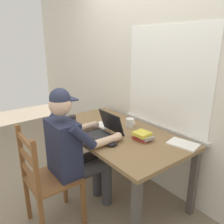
{
  "coord_description": "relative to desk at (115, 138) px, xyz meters",
  "views": [
    {
      "loc": [
        1.68,
        -1.32,
        1.61
      ],
      "look_at": [
        0.01,
        -0.05,
        0.95
      ],
      "focal_mm": 35.55,
      "sensor_mm": 36.0,
      "label": 1
    }
  ],
  "objects": [
    {
      "name": "book_stack_main",
      "position": [
        0.32,
        0.07,
        0.13
      ],
      "size": [
        0.21,
        0.16,
        0.08
      ],
      "color": "#BC332D",
      "rests_on": "desk"
    },
    {
      "name": "desk",
      "position": [
        0.0,
        0.0,
        0.0
      ],
      "size": [
        1.54,
        0.83,
        0.73
      ],
      "color": "olive",
      "rests_on": "ground"
    },
    {
      "name": "paper_pile_back_corner",
      "position": [
        -0.21,
        -0.01,
        0.09
      ],
      "size": [
        0.24,
        0.15,
        0.01
      ],
      "primitive_type": "cube",
      "rotation": [
        0.0,
        0.0,
        -0.06
      ],
      "color": "white",
      "rests_on": "desk"
    },
    {
      "name": "seated_person",
      "position": [
        0.02,
        -0.49,
        0.05
      ],
      "size": [
        0.5,
        0.6,
        1.26
      ],
      "color": "#232842",
      "rests_on": "ground"
    },
    {
      "name": "coffee_mug_dark",
      "position": [
        -0.46,
        -0.26,
        0.13
      ],
      "size": [
        0.12,
        0.08,
        0.1
      ],
      "color": "black",
      "rests_on": "desk"
    },
    {
      "name": "laptop",
      "position": [
        0.02,
        -0.16,
        0.14
      ],
      "size": [
        0.33,
        0.3,
        0.23
      ],
      "color": "black",
      "rests_on": "desk"
    },
    {
      "name": "back_wall",
      "position": [
        0.0,
        0.5,
        0.65
      ],
      "size": [
        6.0,
        0.08,
        2.6
      ],
      "color": "silver",
      "rests_on": "ground"
    },
    {
      "name": "computer_mouse",
      "position": [
        0.26,
        -0.23,
        0.1
      ],
      "size": [
        0.06,
        0.1,
        0.03
      ],
      "primitive_type": "ellipsoid",
      "color": "black",
      "rests_on": "desk"
    },
    {
      "name": "wooden_chair",
      "position": [
        0.02,
        -0.77,
        -0.17
      ],
      "size": [
        0.42,
        0.42,
        0.95
      ],
      "color": "brown",
      "rests_on": "ground"
    },
    {
      "name": "coffee_mug_white",
      "position": [
        -0.0,
        0.2,
        0.13
      ],
      "size": [
        0.13,
        0.09,
        0.1
      ],
      "color": "white",
      "rests_on": "desk"
    },
    {
      "name": "ground_plane",
      "position": [
        0.0,
        0.0,
        -0.64
      ],
      "size": [
        8.0,
        8.0,
        0.0
      ],
      "primitive_type": "plane",
      "color": "gray"
    },
    {
      "name": "paper_pile_near_laptop",
      "position": [
        0.62,
        0.29,
        0.09
      ],
      "size": [
        0.29,
        0.23,
        0.01
      ],
      "primitive_type": "cube",
      "rotation": [
        0.0,
        0.0,
        0.2
      ],
      "color": "white",
      "rests_on": "desk"
    }
  ]
}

